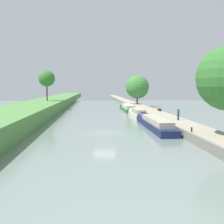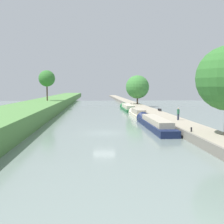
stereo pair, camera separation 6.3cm
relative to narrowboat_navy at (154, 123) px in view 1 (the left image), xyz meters
name	(u,v)px [view 1 (the left image)]	position (x,y,z in m)	size (l,w,h in m)	color
ground_plane	(104,133)	(-6.60, -3.96, -0.60)	(160.00, 160.00, 0.00)	slate
right_towpath	(188,128)	(3.25, -3.96, -0.18)	(3.43, 260.00, 0.84)	#9E937F
stone_quay	(173,128)	(1.42, -3.96, -0.15)	(0.25, 260.00, 0.89)	gray
narrowboat_navy	(154,123)	(0.00, 0.00, 0.00)	(2.10, 16.23, 2.06)	#141E42
narrowboat_cream	(137,113)	(0.09, 14.23, -0.01)	(1.88, 11.13, 2.07)	beige
narrowboat_green	(127,108)	(0.04, 28.91, -0.06)	(2.15, 15.28, 2.11)	#1E6033
tree_rightbank_midnear	(137,87)	(3.92, 38.39, 4.76)	(6.19, 6.19, 7.62)	#4C3828
tree_leftbank_downstream	(47,79)	(-18.45, 29.73, 6.68)	(3.76, 3.76, 6.99)	#4C3828
person_walking	(178,114)	(3.57, 1.03, 1.11)	(0.34, 0.34, 1.66)	#282D42
mooring_bollard_near	(192,129)	(1.84, -8.94, 0.46)	(0.16, 0.16, 0.45)	black
mooring_bollard_far	(131,104)	(1.84, 35.31, 0.46)	(0.16, 0.16, 0.45)	black
park_bench	(160,109)	(4.52, 15.55, 0.59)	(0.44, 1.50, 0.47)	#333338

